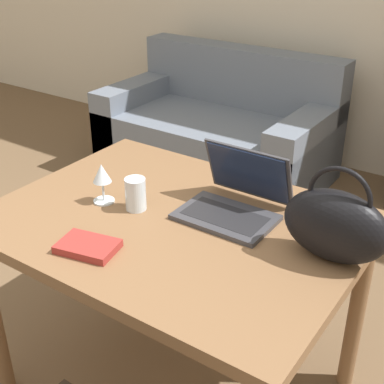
% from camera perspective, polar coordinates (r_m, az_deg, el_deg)
% --- Properties ---
extents(dining_table, '(1.19, 0.89, 0.75)m').
position_cam_1_polar(dining_table, '(1.79, -1.84, -5.46)').
color(dining_table, brown).
rests_on(dining_table, ground_plane).
extents(couch, '(1.52, 0.86, 0.82)m').
position_cam_1_polar(couch, '(3.73, 2.91, 6.31)').
color(couch, slate).
rests_on(couch, ground_plane).
extents(laptop, '(0.31, 0.29, 0.21)m').
position_cam_1_polar(laptop, '(1.77, 4.77, -0.41)').
color(laptop, '#38383D').
rests_on(laptop, dining_table).
extents(drinking_glass, '(0.07, 0.07, 0.11)m').
position_cam_1_polar(drinking_glass, '(1.79, -6.01, -0.22)').
color(drinking_glass, silver).
rests_on(drinking_glass, dining_table).
extents(wine_glass, '(0.07, 0.07, 0.14)m').
position_cam_1_polar(wine_glass, '(1.83, -9.58, 1.65)').
color(wine_glass, silver).
rests_on(wine_glass, dining_table).
extents(handbag, '(0.31, 0.14, 0.29)m').
position_cam_1_polar(handbag, '(1.55, 15.05, -3.40)').
color(handbag, black).
rests_on(handbag, dining_table).
extents(book, '(0.19, 0.15, 0.02)m').
position_cam_1_polar(book, '(1.61, -11.05, -5.72)').
color(book, maroon).
rests_on(book, dining_table).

